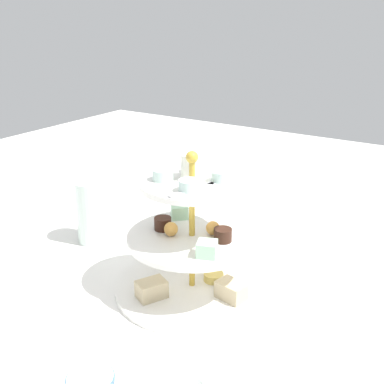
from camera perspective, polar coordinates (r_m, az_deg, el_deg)
ground_plane at (r=0.87m, az=-0.00°, el=-11.50°), size 2.40×2.40×0.00m
tiered_serving_stand at (r=0.83m, az=0.03°, el=-6.53°), size 0.27×0.27×0.25m
water_glass_tall_right at (r=1.03m, az=-11.71°, el=-2.30°), size 0.07×0.07×0.13m
butter_knife_left at (r=1.13m, az=9.37°, el=-3.67°), size 0.03×0.17×0.00m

